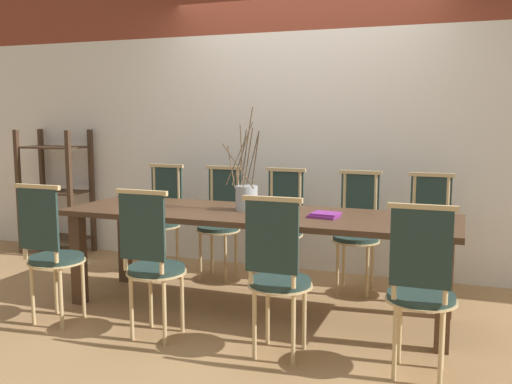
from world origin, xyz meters
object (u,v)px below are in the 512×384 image
Objects in this scene: vase_centerpiece at (246,196)px; shelving_rack at (56,192)px; book_stack at (325,215)px; chair_near_center at (278,272)px; chair_far_center at (282,223)px; dining_table at (256,224)px.

shelving_rack is (-2.51, 0.93, -0.21)m from vase_centerpiece.
shelving_rack is (-3.12, 1.01, -0.11)m from book_stack.
chair_far_center is at bearing 106.59° from chair_near_center.
chair_near_center is at bearing -98.79° from book_stack.
vase_centerpiece reaches higher than shelving_rack.
vase_centerpiece is at bearing 85.02° from chair_far_center.
chair_near_center is 1.56m from chair_far_center.
vase_centerpiece is 2.68m from shelving_rack.
chair_far_center is 0.76× the size of shelving_rack.
shelving_rack reaches higher than chair_far_center.
shelving_rack reaches higher than chair_near_center.
chair_far_center is at bearing 92.74° from dining_table.
vase_centerpiece is (-0.06, -0.69, 0.32)m from chair_far_center.
dining_table is 2.90× the size of chair_far_center.
chair_far_center is at bearing 125.67° from book_stack.
vase_centerpiece is 0.63m from book_stack.
vase_centerpiece is at bearing 150.29° from dining_table.
vase_centerpiece reaches higher than book_stack.
shelving_rack is at bearing 159.61° from vase_centerpiece.
dining_table is 12.96× the size of book_stack.
book_stack is (0.62, -0.08, -0.09)m from vase_centerpiece.
vase_centerpiece reaches higher than dining_table.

